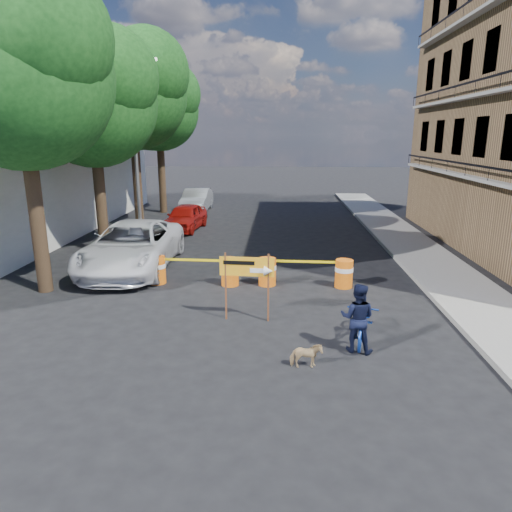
# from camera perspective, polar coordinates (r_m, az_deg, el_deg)

# --- Properties ---
(ground) EXTENTS (120.00, 120.00, 0.00)m
(ground) POSITION_cam_1_polar(r_m,az_deg,el_deg) (12.15, 0.48, -8.02)
(ground) COLOR black
(ground) RESTS_ON ground
(sidewalk_east) EXTENTS (2.40, 40.00, 0.15)m
(sidewalk_east) POSITION_cam_1_polar(r_m,az_deg,el_deg) (18.70, 20.67, -0.49)
(sidewalk_east) COLOR gray
(sidewalk_east) RESTS_ON ground
(tree_near) EXTENTS (5.46, 5.20, 9.15)m
(tree_near) POSITION_cam_1_polar(r_m,az_deg,el_deg) (15.10, -27.27, 19.55)
(tree_near) COLOR #332316
(tree_near) RESTS_ON ground
(tree_mid_a) EXTENTS (5.25, 5.00, 8.68)m
(tree_mid_a) POSITION_cam_1_polar(r_m,az_deg,el_deg) (19.59, -19.64, 17.82)
(tree_mid_a) COLOR #332316
(tree_mid_a) RESTS_ON ground
(tree_mid_b) EXTENTS (5.67, 5.40, 9.62)m
(tree_mid_b) POSITION_cam_1_polar(r_m,az_deg,el_deg) (24.35, -15.15, 19.10)
(tree_mid_b) COLOR #332316
(tree_mid_b) RESTS_ON ground
(tree_far) EXTENTS (5.04, 4.80, 8.84)m
(tree_far) POSITION_cam_1_polar(r_m,az_deg,el_deg) (29.12, -11.98, 17.53)
(tree_far) COLOR #332316
(tree_far) RESTS_ON ground
(streetlamp) EXTENTS (1.25, 0.18, 8.00)m
(streetlamp) POSITION_cam_1_polar(r_m,az_deg,el_deg) (21.65, -14.71, 13.50)
(streetlamp) COLOR gray
(streetlamp) RESTS_ON ground
(barrel_far_left) EXTENTS (0.58, 0.58, 0.90)m
(barrel_far_left) POSITION_cam_1_polar(r_m,az_deg,el_deg) (15.27, -12.28, -1.64)
(barrel_far_left) COLOR orange
(barrel_far_left) RESTS_ON ground
(barrel_mid_left) EXTENTS (0.58, 0.58, 0.90)m
(barrel_mid_left) POSITION_cam_1_polar(r_m,az_deg,el_deg) (14.74, -3.28, -1.91)
(barrel_mid_left) COLOR orange
(barrel_mid_left) RESTS_ON ground
(barrel_mid_right) EXTENTS (0.58, 0.58, 0.90)m
(barrel_mid_right) POSITION_cam_1_polar(r_m,az_deg,el_deg) (14.74, 1.42, -1.90)
(barrel_mid_right) COLOR orange
(barrel_mid_right) RESTS_ON ground
(barrel_far_right) EXTENTS (0.58, 0.58, 0.90)m
(barrel_far_right) POSITION_cam_1_polar(r_m,az_deg,el_deg) (14.80, 10.93, -2.10)
(barrel_far_right) COLOR orange
(barrel_far_right) RESTS_ON ground
(detour_sign) EXTENTS (1.42, 0.28, 1.82)m
(detour_sign) POSITION_cam_1_polar(r_m,az_deg,el_deg) (11.68, -0.28, -2.02)
(detour_sign) COLOR #592D19
(detour_sign) RESTS_ON ground
(pedestrian) EXTENTS (0.91, 0.80, 1.59)m
(pedestrian) POSITION_cam_1_polar(r_m,az_deg,el_deg) (10.47, 12.55, -7.55)
(pedestrian) COLOR black
(pedestrian) RESTS_ON ground
(bicycle) EXTENTS (0.89, 1.15, 1.95)m
(bicycle) POSITION_cam_1_polar(r_m,az_deg,el_deg) (10.96, 13.37, -5.55)
(bicycle) COLOR #1338A0
(bicycle) RESTS_ON ground
(dog) EXTENTS (0.69, 0.37, 0.56)m
(dog) POSITION_cam_1_polar(r_m,az_deg,el_deg) (9.78, 6.27, -12.29)
(dog) COLOR tan
(dog) RESTS_ON ground
(suv_white) EXTENTS (2.94, 6.14, 1.69)m
(suv_white) POSITION_cam_1_polar(r_m,az_deg,el_deg) (16.99, -15.21, 1.16)
(suv_white) COLOR white
(suv_white) RESTS_ON ground
(sedan_red) EXTENTS (1.96, 4.03, 1.32)m
(sedan_red) POSITION_cam_1_polar(r_m,az_deg,el_deg) (23.65, -8.84, 4.83)
(sedan_red) COLOR #9B120C
(sedan_red) RESTS_ON ground
(sedan_silver) EXTENTS (1.54, 4.38, 1.44)m
(sedan_silver) POSITION_cam_1_polar(r_m,az_deg,el_deg) (29.39, -7.40, 6.95)
(sedan_silver) COLOR #A6A9AE
(sedan_silver) RESTS_ON ground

